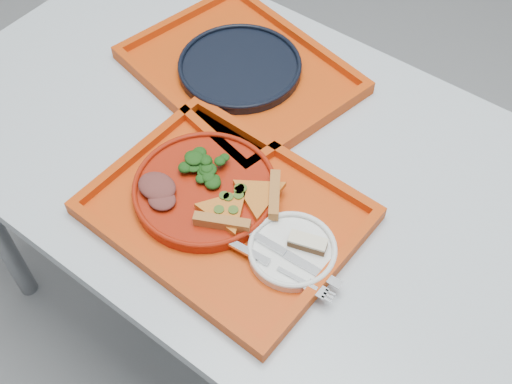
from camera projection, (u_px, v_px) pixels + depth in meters
ground at (289, 345)px, 1.80m from camera, size 10.00×10.00×0.00m
table at (303, 204)px, 1.26m from camera, size 1.60×0.80×0.75m
tray_main at (226, 214)px, 1.15m from camera, size 0.46×0.36×0.01m
tray_far at (240, 73)px, 1.37m from camera, size 0.51×0.44×0.01m
dinner_plate at (205, 190)px, 1.16m from camera, size 0.26×0.26×0.02m
side_plate at (292, 252)px, 1.08m from camera, size 0.15×0.15×0.01m
navy_plate at (240, 68)px, 1.36m from camera, size 0.26×0.26×0.02m
pizza_slice_a at (225, 209)px, 1.11m from camera, size 0.14×0.14×0.02m
pizza_slice_b at (259, 194)px, 1.13m from camera, size 0.15×0.14×0.02m
salad_heap at (207, 162)px, 1.16m from camera, size 0.08×0.07×0.04m
meat_portion at (157, 186)px, 1.14m from camera, size 0.07×0.06×0.02m
dessert_bar at (308, 243)px, 1.07m from camera, size 0.07×0.04×0.02m
knife at (293, 257)px, 1.06m from camera, size 0.19×0.02×0.01m
fork at (277, 267)px, 1.05m from camera, size 0.19×0.04×0.01m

